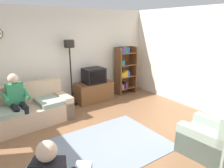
# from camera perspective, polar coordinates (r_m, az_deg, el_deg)

# --- Properties ---
(ground_plane) EXTENTS (12.00, 12.00, 0.00)m
(ground_plane) POSITION_cam_1_polar(r_m,az_deg,el_deg) (4.18, 1.01, -16.21)
(ground_plane) COLOR brown
(back_wall_assembly) EXTENTS (6.20, 0.17, 2.70)m
(back_wall_assembly) POSITION_cam_1_polar(r_m,az_deg,el_deg) (5.95, -14.06, 7.26)
(back_wall_assembly) COLOR silver
(back_wall_assembly) RESTS_ON ground_plane
(right_wall) EXTENTS (0.12, 5.80, 2.70)m
(right_wall) POSITION_cam_1_polar(r_m,az_deg,el_deg) (5.75, 25.15, 5.87)
(right_wall) COLOR silver
(right_wall) RESTS_ON ground_plane
(couch) EXTENTS (1.96, 1.03, 0.90)m
(couch) POSITION_cam_1_polar(r_m,az_deg,el_deg) (5.15, -22.42, -6.97)
(couch) COLOR tan
(couch) RESTS_ON ground_plane
(tv_stand) EXTENTS (1.10, 0.56, 0.58)m
(tv_stand) POSITION_cam_1_polar(r_m,az_deg,el_deg) (6.17, -5.12, -2.17)
(tv_stand) COLOR brown
(tv_stand) RESTS_ON ground_plane
(tv) EXTENTS (0.60, 0.49, 0.44)m
(tv) POSITION_cam_1_polar(r_m,az_deg,el_deg) (6.00, -5.13, 2.39)
(tv) COLOR black
(tv) RESTS_ON tv_stand
(bookshelf) EXTENTS (0.68, 0.36, 1.57)m
(bookshelf) POSITION_cam_1_polar(r_m,az_deg,el_deg) (6.73, 3.48, 3.99)
(bookshelf) COLOR brown
(bookshelf) RESTS_ON ground_plane
(floor_lamp) EXTENTS (0.28, 0.28, 1.85)m
(floor_lamp) POSITION_cam_1_polar(r_m,az_deg,el_deg) (5.70, -11.78, 8.03)
(floor_lamp) COLOR black
(floor_lamp) RESTS_ON ground_plane
(armchair_near_bookshelf) EXTENTS (0.90, 0.97, 0.90)m
(armchair_near_bookshelf) POSITION_cam_1_polar(r_m,az_deg,el_deg) (4.13, 26.00, -13.79)
(armchair_near_bookshelf) COLOR gray
(armchair_near_bookshelf) RESTS_ON ground_plane
(area_rug) EXTENTS (2.20, 1.70, 0.01)m
(area_rug) POSITION_cam_1_polar(r_m,az_deg,el_deg) (4.11, -1.07, -16.74)
(area_rug) COLOR slate
(area_rug) RESTS_ON ground_plane
(person_on_couch) EXTENTS (0.53, 0.56, 1.24)m
(person_on_couch) POSITION_cam_1_polar(r_m,az_deg,el_deg) (4.89, -25.18, -3.73)
(person_on_couch) COLOR #338C59
(person_on_couch) RESTS_ON ground_plane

